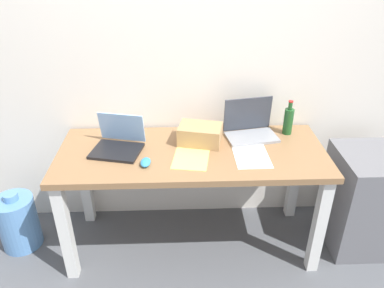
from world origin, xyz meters
name	(u,v)px	position (x,y,z in m)	size (l,w,h in m)	color
ground_plane	(192,241)	(0.00, 0.00, 0.00)	(8.00, 8.00, 0.00)	#515459
back_wall	(190,48)	(0.00, 0.40, 1.30)	(5.20, 0.08, 2.60)	silver
desk	(192,166)	(0.00, 0.00, 0.65)	(1.69, 0.67, 0.76)	olive
laptop_left	(118,143)	(-0.46, 0.04, 0.80)	(0.35, 0.32, 0.21)	black
laptop_right	(250,128)	(0.40, 0.19, 0.82)	(0.36, 0.27, 0.25)	gray
beer_bottle	(288,121)	(0.66, 0.22, 0.85)	(0.06, 0.06, 0.24)	#1E5123
computer_mouse	(146,162)	(-0.28, -0.15, 0.78)	(0.06, 0.10, 0.03)	#338CC6
cardboard_box	(200,134)	(0.06, 0.10, 0.82)	(0.27, 0.18, 0.12)	tan
paper_sheet_front_right	(251,156)	(0.36, -0.07, 0.76)	(0.21, 0.30, 0.00)	white
paper_sheet_center	(191,157)	(-0.01, -0.08, 0.76)	(0.21, 0.30, 0.00)	#F4E06B
water_cooler_jug	(18,222)	(-1.21, 0.02, 0.20)	(0.27, 0.27, 0.44)	#598CC6
filing_cabinet	(361,200)	(1.16, -0.02, 0.36)	(0.40, 0.48, 0.71)	slate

